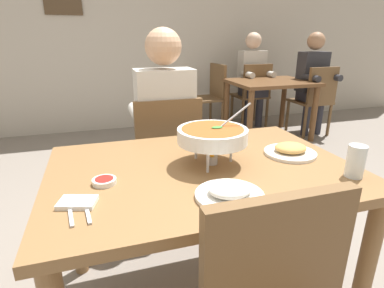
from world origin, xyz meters
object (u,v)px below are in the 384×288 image
object	(u,v)px
rice_plate	(231,192)
chair_bg_right	(211,93)
appetizer_plate	(290,150)
dining_table_far	(270,91)
chair_diner_main	(166,155)
curry_bowl	(212,136)
sauce_dish	(104,181)
drink_glass	(355,163)
patron_bg_left	(313,78)
dining_table_main	(202,188)
chair_bg_left	(315,97)
diner_main	(164,119)
chair_bg_middle	(253,92)
patron_bg_middle	(253,75)

from	to	relation	value
rice_plate	chair_bg_right	distance (m)	3.34
appetizer_plate	dining_table_far	world-z (taller)	appetizer_plate
chair_diner_main	curry_bowl	bearing A→B (deg)	-86.18
sauce_dish	drink_glass	world-z (taller)	drink_glass
sauce_dish	patron_bg_left	size ratio (longest dim) A/B	0.07
dining_table_main	chair_bg_left	world-z (taller)	chair_bg_left
dining_table_main	diner_main	bearing A→B (deg)	90.00
dining_table_main	chair_bg_middle	distance (m)	3.26
dining_table_main	chair_bg_right	size ratio (longest dim) A/B	1.42
sauce_dish	chair_bg_left	distance (m)	3.50
patron_bg_left	chair_bg_right	bearing A→B (deg)	153.48
curry_bowl	chair_bg_left	world-z (taller)	curry_bowl
chair_bg_middle	dining_table_main	bearing A→B (deg)	-121.94
chair_bg_left	patron_bg_left	world-z (taller)	patron_bg_left
diner_main	curry_bowl	distance (m)	0.76
patron_bg_left	patron_bg_middle	size ratio (longest dim) A/B	1.00
chair_diner_main	dining_table_far	size ratio (longest dim) A/B	0.90
dining_table_far	chair_bg_right	world-z (taller)	chair_bg_right
appetizer_plate	chair_bg_middle	size ratio (longest dim) A/B	0.27
chair_diner_main	patron_bg_left	bearing A→B (deg)	33.38
chair_bg_middle	patron_bg_middle	size ratio (longest dim) A/B	0.69
sauce_dish	chair_bg_middle	xyz separation A→B (m)	(2.13, 2.82, -0.23)
drink_glass	patron_bg_middle	distance (m)	3.31
diner_main	chair_bg_right	xyz separation A→B (m)	(1.11, 2.09, -0.24)
diner_main	curry_bowl	xyz separation A→B (m)	(0.05, -0.75, 0.11)
chair_diner_main	drink_glass	world-z (taller)	chair_diner_main
chair_bg_middle	chair_bg_right	size ratio (longest dim) A/B	1.00
rice_plate	patron_bg_middle	bearing A→B (deg)	60.96
patron_bg_left	patron_bg_middle	distance (m)	0.81
patron_bg_middle	diner_main	bearing A→B (deg)	-130.12
chair_bg_right	patron_bg_middle	xyz separation A→B (m)	(0.61, -0.04, 0.24)
drink_glass	chair_bg_right	distance (m)	3.19
appetizer_plate	chair_bg_middle	world-z (taller)	chair_bg_middle
curry_bowl	drink_glass	bearing A→B (deg)	-30.29
rice_plate	patron_bg_left	distance (m)	3.43
appetizer_plate	dining_table_far	size ratio (longest dim) A/B	0.24
chair_bg_left	chair_diner_main	bearing A→B (deg)	-148.23
rice_plate	sauce_dish	xyz separation A→B (m)	(-0.41, 0.24, -0.01)
rice_plate	patron_bg_middle	xyz separation A→B (m)	(1.72, 3.10, -0.00)
chair_bg_left	diner_main	bearing A→B (deg)	-148.83
curry_bowl	drink_glass	size ratio (longest dim) A/B	2.56
dining_table_main	chair_bg_left	bearing A→B (deg)	43.16
chair_bg_right	patron_bg_left	bearing A→B (deg)	-26.52
dining_table_main	chair_bg_right	distance (m)	3.06
chair_diner_main	dining_table_far	xyz separation A→B (m)	(1.70, 1.54, 0.09)
curry_bowl	appetizer_plate	bearing A→B (deg)	-0.70
chair_diner_main	drink_glass	bearing A→B (deg)	-61.80
chair_diner_main	chair_bg_right	size ratio (longest dim) A/B	1.00
chair_diner_main	drink_glass	xyz separation A→B (m)	(0.54, -1.01, 0.28)
patron_bg_left	patron_bg_middle	world-z (taller)	same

